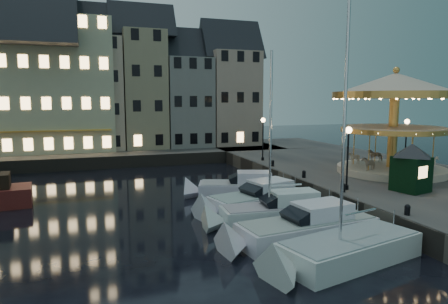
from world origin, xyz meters
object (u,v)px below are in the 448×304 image
object	(u,v)px
motorboat_d	(255,202)
carousel	(395,104)
bollard_b	(343,187)
streetlamp_b	(348,149)
motorboat_a	(341,253)
bollard_a	(407,209)
ticket_kiosk	(412,159)
bollard_c	(304,174)
motorboat_b	(301,230)
streetlamp_d	(406,135)
motorboat_c	(274,213)
streetlamp_c	(263,133)
motorboat_e	(238,189)
bollard_d	(273,163)

from	to	relation	value
motorboat_d	carousel	world-z (taller)	carousel
bollard_b	streetlamp_b	bearing A→B (deg)	39.81
streetlamp_b	carousel	size ratio (longest dim) A/B	0.43
motorboat_a	carousel	distance (m)	18.43
bollard_a	ticket_kiosk	distance (m)	6.29
bollard_c	ticket_kiosk	size ratio (longest dim) A/B	0.16
motorboat_b	motorboat_a	bearing A→B (deg)	-83.92
carousel	ticket_kiosk	xyz separation A→B (m)	(-3.46, -5.70, -3.49)
streetlamp_d	ticket_kiosk	world-z (taller)	streetlamp_d
motorboat_d	streetlamp_b	bearing A→B (deg)	-12.40
bollard_c	motorboat_c	distance (m)	8.25
ticket_kiosk	motorboat_d	bearing A→B (deg)	162.53
streetlamp_b	streetlamp_c	world-z (taller)	same
streetlamp_c	motorboat_e	distance (m)	10.67
bollard_a	bollard_c	distance (m)	10.50
motorboat_a	motorboat_b	distance (m)	2.97
motorboat_e	motorboat_d	bearing A→B (deg)	-93.93
motorboat_d	carousel	bearing A→B (deg)	11.48
ticket_kiosk	streetlamp_b	bearing A→B (deg)	154.78
motorboat_d	motorboat_b	bearing A→B (deg)	-90.19
bollard_a	motorboat_a	xyz separation A→B (m)	(-5.11, -1.64, -1.06)
bollard_b	motorboat_c	size ratio (longest dim) A/B	0.05
bollard_c	bollard_d	bearing A→B (deg)	90.00
streetlamp_b	motorboat_d	size ratio (longest dim) A/B	0.53
bollard_d	motorboat_b	distance (m)	15.68
bollard_d	ticket_kiosk	size ratio (longest dim) A/B	0.16
motorboat_e	streetlamp_d	bearing A→B (deg)	6.16
bollard_c	motorboat_b	xyz separation A→B (m)	(-5.42, -9.19, -0.96)
streetlamp_d	motorboat_b	distance (m)	21.17
carousel	bollard_d	bearing A→B (deg)	142.01
bollard_c	ticket_kiosk	xyz separation A→B (m)	(4.25, -6.22, 1.80)
bollard_b	bollard_a	bearing A→B (deg)	-90.00
bollard_a	motorboat_b	world-z (taller)	motorboat_b
motorboat_d	streetlamp_c	bearing A→B (deg)	63.76
motorboat_a	carousel	size ratio (longest dim) A/B	1.35
bollard_b	carousel	size ratio (longest dim) A/B	0.06
bollard_d	motorboat_b	xyz separation A→B (m)	(-5.42, -14.69, -0.96)
ticket_kiosk	motorboat_e	bearing A→B (deg)	143.76
motorboat_b	motorboat_e	world-z (taller)	same
streetlamp_c	motorboat_b	xyz separation A→B (m)	(-6.02, -18.19, -3.37)
bollard_a	bollard_c	bearing A→B (deg)	90.00
streetlamp_c	bollard_c	xyz separation A→B (m)	(-0.60, -9.00, -2.41)
motorboat_c	ticket_kiosk	xyz separation A→B (m)	(9.70, -0.11, 2.72)
streetlamp_b	motorboat_e	xyz separation A→B (m)	(-5.74, 5.16, -3.38)
bollard_d	motorboat_b	world-z (taller)	motorboat_b
bollard_a	bollard_b	size ratio (longest dim) A/B	1.00
carousel	streetlamp_b	bearing A→B (deg)	-150.74
bollard_b	motorboat_e	world-z (taller)	motorboat_e
streetlamp_b	motorboat_b	distance (m)	8.34
bollard_d	ticket_kiosk	xyz separation A→B (m)	(4.25, -11.72, 1.80)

